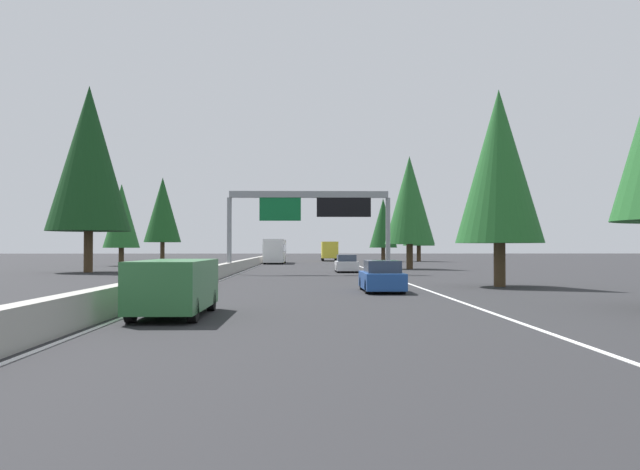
% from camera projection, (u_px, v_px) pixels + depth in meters
% --- Properties ---
extents(ground_plane, '(320.00, 320.00, 0.00)m').
position_uv_depth(ground_plane, '(247.00, 269.00, 61.90)').
color(ground_plane, '#262628').
extents(median_barrier, '(180.00, 0.56, 0.90)m').
position_uv_depth(median_barrier, '(259.00, 260.00, 81.89)').
color(median_barrier, '#9E9B93').
rests_on(median_barrier, ground).
extents(shoulder_stripe_right, '(160.00, 0.16, 0.01)m').
position_uv_depth(shoulder_stripe_right, '(359.00, 266.00, 72.14)').
color(shoulder_stripe_right, silver).
rests_on(shoulder_stripe_right, ground).
extents(shoulder_stripe_median, '(160.00, 0.16, 0.01)m').
position_uv_depth(shoulder_stripe_median, '(257.00, 266.00, 71.90)').
color(shoulder_stripe_median, silver).
rests_on(shoulder_stripe_median, ground).
extents(sign_gantry_overhead, '(0.50, 12.68, 6.44)m').
position_uv_depth(sign_gantry_overhead, '(311.00, 208.00, 50.62)').
color(sign_gantry_overhead, gray).
rests_on(sign_gantry_overhead, ground).
extents(minivan_far_left, '(5.00, 1.95, 1.69)m').
position_uv_depth(minivan_far_left, '(174.00, 285.00, 19.62)').
color(minivan_far_left, '#2D6B38').
rests_on(minivan_far_left, ground).
extents(sedan_near_right, '(4.40, 1.80, 1.47)m').
position_uv_depth(sedan_near_right, '(382.00, 277.00, 30.56)').
color(sedan_near_right, '#1E4793').
rests_on(sedan_near_right, ground).
extents(sedan_mid_center, '(4.40, 1.80, 1.47)m').
position_uv_depth(sedan_mid_center, '(346.00, 264.00, 54.88)').
color(sedan_mid_center, silver).
rests_on(sedan_mid_center, ground).
extents(bus_far_right, '(11.50, 2.55, 3.10)m').
position_uv_depth(bus_far_right, '(275.00, 250.00, 85.20)').
color(bus_far_right, white).
rests_on(bus_far_right, ground).
extents(box_truck_distant_b, '(8.50, 2.40, 2.95)m').
position_uv_depth(box_truck_distant_b, '(329.00, 250.00, 100.77)').
color(box_truck_distant_b, gold).
rests_on(box_truck_distant_b, ground).
extents(conifer_right_near, '(4.62, 4.62, 10.50)m').
position_uv_depth(conifer_right_near, '(499.00, 166.00, 34.66)').
color(conifer_right_near, '#4C3823').
rests_on(conifer_right_near, ground).
extents(conifer_right_mid, '(4.78, 4.78, 10.87)m').
position_uv_depth(conifer_right_mid, '(409.00, 200.00, 62.70)').
color(conifer_right_mid, '#4C3823').
rests_on(conifer_right_mid, ground).
extents(conifer_right_far, '(4.09, 4.09, 9.31)m').
position_uv_depth(conifer_right_far, '(383.00, 223.00, 96.16)').
color(conifer_right_far, '#4C3823').
rests_on(conifer_right_far, ground).
extents(conifer_right_distant, '(4.68, 4.68, 10.64)m').
position_uv_depth(conifer_right_distant, '(419.00, 218.00, 96.69)').
color(conifer_right_distant, '#4C3823').
rests_on(conifer_right_distant, ground).
extents(conifer_left_near, '(6.89, 6.89, 15.65)m').
position_uv_depth(conifer_left_near, '(89.00, 158.00, 54.57)').
color(conifer_left_near, '#4C3823').
rests_on(conifer_left_near, ground).
extents(conifer_left_mid, '(4.07, 4.07, 9.25)m').
position_uv_depth(conifer_left_mid, '(122.00, 216.00, 73.52)').
color(conifer_left_mid, '#4C3823').
rests_on(conifer_left_mid, ground).
extents(conifer_left_far, '(5.82, 5.82, 13.23)m').
position_uv_depth(conifer_left_far, '(163.00, 210.00, 103.60)').
color(conifer_left_far, '#4C3823').
rests_on(conifer_left_far, ground).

